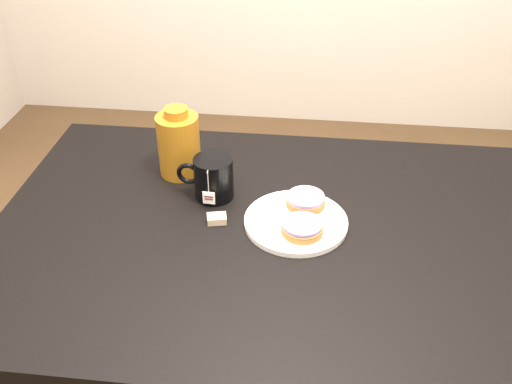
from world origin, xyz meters
TOP-DOWN VIEW (x-y plane):
  - table at (0.00, 0.00)m, footprint 1.40×0.90m
  - plate at (0.01, 0.03)m, footprint 0.24×0.24m
  - bagel_back at (0.03, 0.09)m, footprint 0.11×0.11m
  - bagel_front at (0.03, -0.02)m, footprint 0.13×0.13m
  - mug at (-0.20, 0.12)m, footprint 0.15×0.11m
  - teabag_pouch at (-0.17, 0.01)m, footprint 0.05×0.04m
  - bagel_package at (-0.30, 0.22)m, footprint 0.13×0.13m

SIDE VIEW (x-z plane):
  - table at x=0.00m, z-range 0.29..1.04m
  - teabag_pouch at x=-0.17m, z-range 0.75..0.77m
  - plate at x=0.01m, z-range 0.75..0.77m
  - bagel_front at x=0.03m, z-range 0.76..0.79m
  - bagel_back at x=0.03m, z-range 0.76..0.79m
  - mug at x=-0.20m, z-range 0.75..0.86m
  - bagel_package at x=-0.30m, z-range 0.74..0.93m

